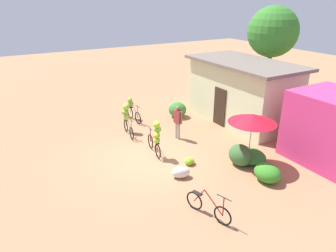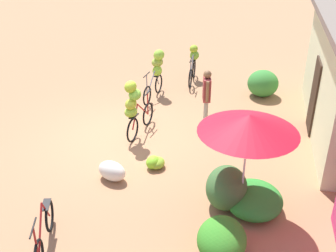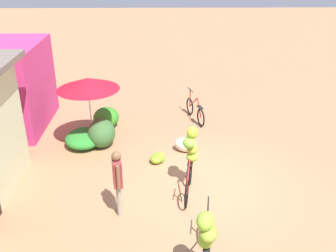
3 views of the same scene
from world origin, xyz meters
name	(u,v)px [view 2 (image 2 of 3)]	position (x,y,z in m)	size (l,w,h in m)	color
ground_plane	(127,137)	(0.00, 0.00, 0.00)	(60.00, 60.00, 0.00)	#A87651
hedge_bush_front_left	(263,83)	(-3.60, 3.51, 0.43)	(1.01, 0.99, 0.86)	#378435
hedge_bush_front_right	(226,188)	(2.31, 2.85, 0.44)	(1.04, 0.84, 0.88)	#386633
hedge_bush_mid	(254,199)	(2.34, 3.41, 0.25)	(1.30, 1.17, 0.50)	#2B892F
hedge_bush_by_door	(222,239)	(3.72, 2.89, 0.34)	(1.04, 0.87, 0.68)	#368826
market_umbrella	(249,124)	(2.44, 3.16, 2.01)	(1.88, 1.88, 2.19)	beige
bicycle_leftmost	(193,61)	(-4.47, 1.09, 0.71)	(1.64, 0.39, 1.24)	black
bicycle_near_pile	(157,69)	(-2.95, 0.14, 0.90)	(1.64, 0.49, 1.50)	black
bicycle_center_loaded	(135,106)	(-0.04, 0.24, 0.95)	(1.66, 0.48, 1.68)	black
bicycle_by_shop	(44,234)	(4.24, -0.22, 0.35)	(1.64, 0.54, 0.98)	black
banana_pile_on_ground	(155,163)	(1.25, 1.09, 0.14)	(0.48, 0.47, 0.30)	#7EAA2B
produce_sack	(112,171)	(1.91, 0.25, 0.22)	(0.70, 0.44, 0.44)	silver
person_vendor	(207,93)	(-1.10, 1.98, 1.02)	(0.57, 0.27, 1.66)	gray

